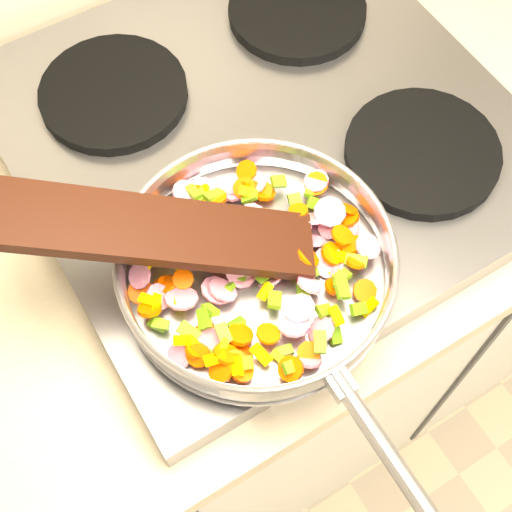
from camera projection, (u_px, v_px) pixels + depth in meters
cooktop at (264, 136)px, 0.91m from camera, size 0.60×0.60×0.04m
grate_fl at (224, 258)px, 0.80m from camera, size 0.19×0.19×0.02m
grate_fr at (422, 152)px, 0.87m from camera, size 0.19×0.19×0.02m
grate_bl at (113, 93)px, 0.91m from camera, size 0.19×0.19×0.02m
grate_br at (297, 11)px, 0.98m from camera, size 0.19×0.19×0.02m
saute_pan at (257, 265)px, 0.75m from camera, size 0.33×0.50×0.05m
vegetable_heap at (255, 262)px, 0.76m from camera, size 0.27×0.28×0.05m
wooden_spatula at (158, 231)px, 0.72m from camera, size 0.32×0.22×0.12m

